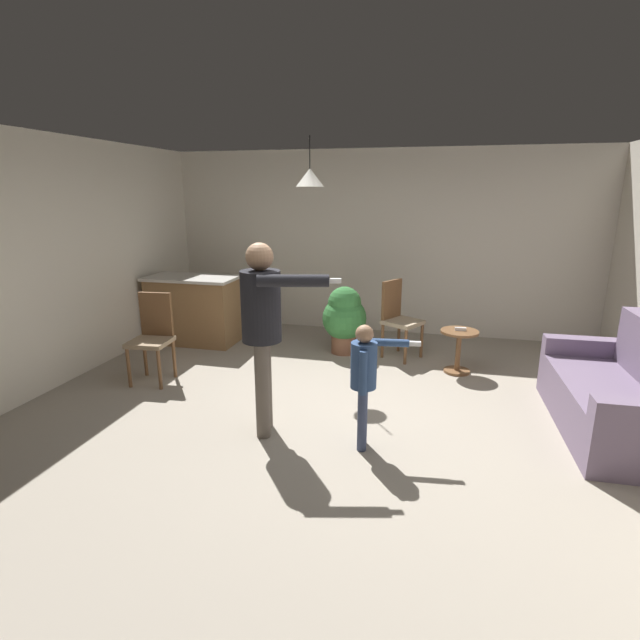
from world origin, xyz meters
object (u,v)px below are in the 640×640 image
(couch_floral, at_px, (619,397))
(potted_plant_corner, at_px, (344,317))
(side_table_by_couch, at_px, (459,346))
(dining_chair_by_counter, at_px, (398,316))
(dining_chair_near_wall, at_px, (153,334))
(person_adult, at_px, (263,319))
(spare_remote_on_table, at_px, (460,329))
(person_child, at_px, (365,373))
(kitchen_counter, at_px, (194,309))

(couch_floral, bearing_deg, potted_plant_corner, 59.39)
(side_table_by_couch, distance_m, dining_chair_by_counter, 0.89)
(dining_chair_by_counter, height_order, dining_chair_near_wall, same)
(couch_floral, relative_size, person_adult, 1.07)
(spare_remote_on_table, bearing_deg, dining_chair_by_counter, 151.29)
(spare_remote_on_table, bearing_deg, person_child, -112.58)
(dining_chair_by_counter, xyz_separation_m, dining_chair_near_wall, (-2.62, -1.48, 0.00))
(couch_floral, relative_size, side_table_by_couch, 3.49)
(dining_chair_near_wall, bearing_deg, kitchen_counter, -84.64)
(side_table_by_couch, bearing_deg, couch_floral, -41.44)
(kitchen_counter, bearing_deg, side_table_by_couch, -5.76)
(dining_chair_near_wall, bearing_deg, person_child, 155.06)
(side_table_by_couch, xyz_separation_m, dining_chair_near_wall, (-3.37, -1.06, 0.22))
(side_table_by_couch, relative_size, person_child, 0.48)
(couch_floral, height_order, kitchen_counter, couch_floral)
(kitchen_counter, height_order, dining_chair_by_counter, dining_chair_by_counter)
(person_child, relative_size, potted_plant_corner, 1.19)
(person_adult, height_order, dining_chair_by_counter, person_adult)
(person_adult, relative_size, person_child, 1.58)
(kitchen_counter, relative_size, person_child, 1.17)
(person_child, bearing_deg, couch_floral, 104.41)
(couch_floral, distance_m, person_adult, 3.23)
(potted_plant_corner, bearing_deg, spare_remote_on_table, -15.30)
(dining_chair_near_wall, height_order, potted_plant_corner, dining_chair_near_wall)
(couch_floral, xyz_separation_m, dining_chair_by_counter, (-2.09, 1.60, 0.21))
(dining_chair_by_counter, height_order, potted_plant_corner, dining_chair_by_counter)
(kitchen_counter, bearing_deg, spare_remote_on_table, -5.66)
(person_child, bearing_deg, dining_chair_by_counter, 172.04)
(person_child, relative_size, dining_chair_near_wall, 1.07)
(side_table_by_couch, xyz_separation_m, dining_chair_by_counter, (-0.75, 0.42, 0.22))
(side_table_by_couch, height_order, dining_chair_near_wall, dining_chair_near_wall)
(couch_floral, relative_size, potted_plant_corner, 2.02)
(person_child, distance_m, potted_plant_corner, 2.49)
(spare_remote_on_table, bearing_deg, side_table_by_couch, -140.28)
(couch_floral, distance_m, spare_remote_on_table, 1.80)
(dining_chair_by_counter, bearing_deg, potted_plant_corner, -57.92)
(person_adult, bearing_deg, dining_chair_near_wall, -131.06)
(dining_chair_by_counter, relative_size, potted_plant_corner, 1.11)
(person_adult, bearing_deg, side_table_by_couch, 125.12)
(kitchen_counter, height_order, person_adult, person_adult)
(side_table_by_couch, bearing_deg, spare_remote_on_table, 39.72)
(side_table_by_couch, distance_m, spare_remote_on_table, 0.21)
(side_table_by_couch, height_order, person_adult, person_adult)
(potted_plant_corner, distance_m, spare_remote_on_table, 1.52)
(person_adult, relative_size, spare_remote_on_table, 13.05)
(person_adult, bearing_deg, dining_chair_by_counter, 144.46)
(dining_chair_by_counter, bearing_deg, kitchen_counter, -58.06)
(couch_floral, xyz_separation_m, kitchen_counter, (-4.96, 1.55, 0.15))
(couch_floral, xyz_separation_m, person_adult, (-3.05, -0.75, 0.72))
(person_adult, distance_m, dining_chair_by_counter, 2.59)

